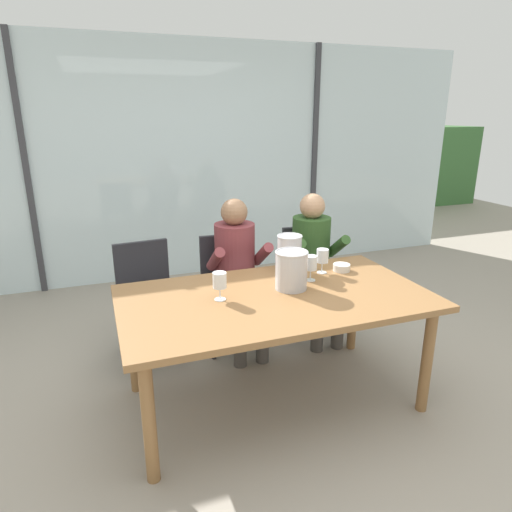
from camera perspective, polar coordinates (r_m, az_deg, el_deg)
ground at (r=3.98m, az=-3.26°, el=-9.78°), size 14.00×14.00×0.00m
window_glass_panel at (r=5.19m, az=-9.02°, el=11.57°), size 7.11×0.03×2.60m
window_mullion_left at (r=5.11m, az=-27.11°, el=9.78°), size 0.06×0.06×2.60m
window_mullion_right at (r=5.70m, az=7.36°, el=12.18°), size 0.06×0.06×2.60m
hillside_vineyard at (r=8.59m, az=-13.43°, el=10.21°), size 13.11×2.40×1.57m
dining_table at (r=2.84m, az=2.44°, el=-6.38°), size 1.91×1.06×0.76m
chair_near_curtain at (r=3.60m, az=-13.72°, el=-4.29°), size 0.48×0.48×0.89m
chair_left_of_center at (r=3.69m, az=-3.52°, el=-3.23°), size 0.47×0.47×0.89m
chair_center at (r=3.96m, az=6.63°, el=-1.83°), size 0.50×0.50×0.89m
person_maroon_top at (r=3.54m, az=-2.32°, el=-1.16°), size 0.46×0.61×1.21m
person_olive_shirt at (r=3.78m, az=7.39°, el=-0.02°), size 0.48×0.63×1.21m
ice_bucket_primary at (r=2.87m, az=4.50°, el=-1.72°), size 0.21×0.21×0.25m
ice_bucket_secondary at (r=3.19m, az=4.26°, el=0.41°), size 0.18×0.18×0.26m
tasting_bowl at (r=3.27m, az=10.80°, el=-1.44°), size 0.12×0.12×0.05m
wine_glass_by_left_taster at (r=2.70m, az=-4.63°, el=-3.24°), size 0.08×0.08×0.17m
wine_glass_near_bucket at (r=3.18m, az=8.42°, el=-0.11°), size 0.08×0.08×0.17m
wine_glass_center_pour at (r=3.03m, az=6.97°, el=-1.00°), size 0.08×0.08×0.17m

